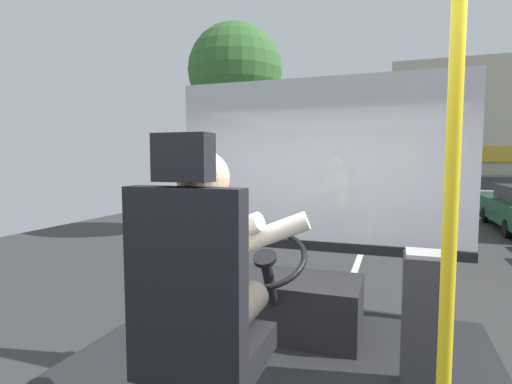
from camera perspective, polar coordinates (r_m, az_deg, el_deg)
ground at (r=10.77m, az=15.64°, el=-6.39°), size 18.00×44.00×0.06m
driver_seat at (r=1.73m, az=-8.26°, el=-18.22°), size 0.48×0.48×1.36m
bus_driver at (r=1.75m, az=-6.57°, el=-10.60°), size 0.79×0.53×0.80m
steering_console at (r=3.01m, az=3.95°, el=-15.47°), size 1.10×0.98×0.79m
handrail_pole at (r=1.34m, az=26.15°, el=-3.54°), size 0.04×0.04×2.16m
fare_box at (r=2.42m, az=22.77°, el=-16.89°), size 0.21×0.22×0.77m
windshield_panel at (r=3.44m, az=8.63°, el=1.14°), size 2.50×0.08×1.48m
street_tree at (r=10.95m, az=-3.02°, el=16.68°), size 2.48×2.48×5.59m
parked_car_silver at (r=18.09m, az=30.83°, el=-0.07°), size 1.84×3.98×1.38m
parked_car_black at (r=24.92m, az=28.69°, el=1.24°), size 2.01×4.42×1.44m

